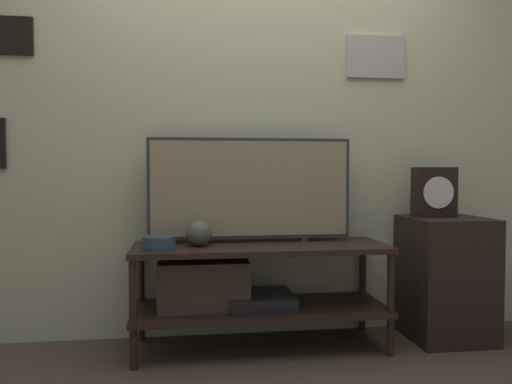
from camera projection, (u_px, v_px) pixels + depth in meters
ground_plane at (269, 368)px, 2.49m from camera, size 12.00×12.00×0.00m
wall_back at (253, 110)px, 3.01m from camera, size 6.40×0.08×2.70m
media_console at (238, 283)px, 2.74m from camera, size 1.39×0.49×0.58m
television at (250, 189)px, 2.84m from camera, size 1.16×0.05×0.59m
vase_round_glass at (199, 233)px, 2.69m from camera, size 0.14×0.14×0.14m
vase_wide_bowl at (159, 243)px, 2.58m from camera, size 0.17×0.17×0.07m
side_table at (445, 278)px, 2.93m from camera, size 0.45×0.46×0.71m
mantel_clock at (434, 192)px, 2.93m from camera, size 0.25×0.11×0.29m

